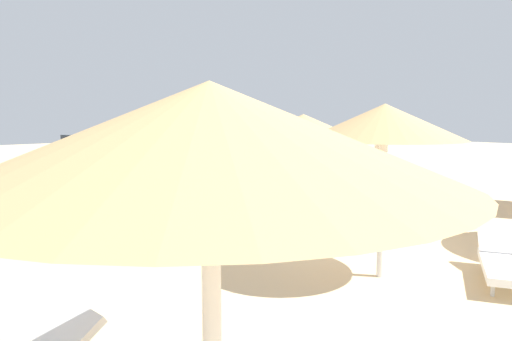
% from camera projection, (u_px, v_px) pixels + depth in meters
% --- Properties ---
extents(ground_plane, '(80.00, 80.00, 0.00)m').
position_uv_depth(ground_plane, '(354.00, 237.00, 10.37)').
color(ground_plane, beige).
extents(parasol_0, '(2.29, 2.29, 2.85)m').
position_uv_depth(parasol_0, '(142.00, 118.00, 15.97)').
color(parasol_0, silver).
rests_on(parasol_0, ground).
extents(parasol_1, '(3.12, 3.12, 2.81)m').
position_uv_depth(parasol_1, '(210.00, 135.00, 2.87)').
color(parasol_1, silver).
rests_on(parasol_1, ground).
extents(parasol_3, '(2.76, 2.76, 2.66)m').
position_uv_depth(parasol_3, '(379.00, 126.00, 11.70)').
color(parasol_3, silver).
rests_on(parasol_3, ground).
extents(parasol_4, '(2.86, 2.86, 2.66)m').
position_uv_depth(parasol_4, '(303.00, 122.00, 20.18)').
color(parasol_4, silver).
rests_on(parasol_4, ground).
extents(parasol_5, '(2.52, 2.52, 2.79)m').
position_uv_depth(parasol_5, '(385.00, 123.00, 7.55)').
color(parasol_5, silver).
rests_on(parasol_5, ground).
extents(parasol_7, '(2.25, 2.25, 2.67)m').
position_uv_depth(parasol_7, '(154.00, 129.00, 9.27)').
color(parasol_7, silver).
rests_on(parasol_7, ground).
extents(parasol_9, '(2.37, 2.37, 2.80)m').
position_uv_depth(parasol_9, '(377.00, 118.00, 15.15)').
color(parasol_9, silver).
rests_on(parasol_9, ground).
extents(lounger_0, '(1.32, 2.01, 0.66)m').
position_uv_depth(lounger_0, '(104.00, 193.00, 14.38)').
color(lounger_0, white).
rests_on(lounger_0, ground).
extents(lounger_3, '(2.01, 1.26, 0.66)m').
position_uv_depth(lounger_3, '(311.00, 203.00, 12.72)').
color(lounger_3, white).
rests_on(lounger_3, ground).
extents(lounger_4, '(0.70, 1.90, 0.75)m').
position_uv_depth(lounger_4, '(309.00, 165.00, 22.38)').
color(lounger_4, white).
rests_on(lounger_4, ground).
extents(lounger_5, '(2.01, 1.39, 0.62)m').
position_uv_depth(lounger_5, '(504.00, 262.00, 7.56)').
color(lounger_5, white).
rests_on(lounger_5, ground).
extents(bench_1, '(0.50, 1.52, 0.49)m').
position_uv_depth(bench_1, '(18.00, 175.00, 18.38)').
color(bench_1, brown).
rests_on(bench_1, ground).
extents(bench_2, '(1.55, 0.64, 0.49)m').
position_uv_depth(bench_2, '(204.00, 165.00, 21.91)').
color(bench_2, brown).
rests_on(bench_2, ground).
extents(parked_car, '(4.18, 2.39, 1.72)m').
position_uv_depth(parked_car, '(93.00, 154.00, 22.56)').
color(parked_car, black).
rests_on(parked_car, ground).
extents(beach_cabana, '(3.83, 3.34, 3.18)m').
position_uv_depth(beach_cabana, '(198.00, 133.00, 27.86)').
color(beach_cabana, white).
rests_on(beach_cabana, ground).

